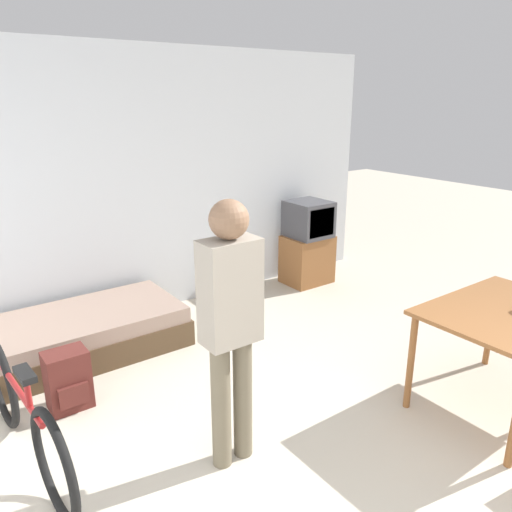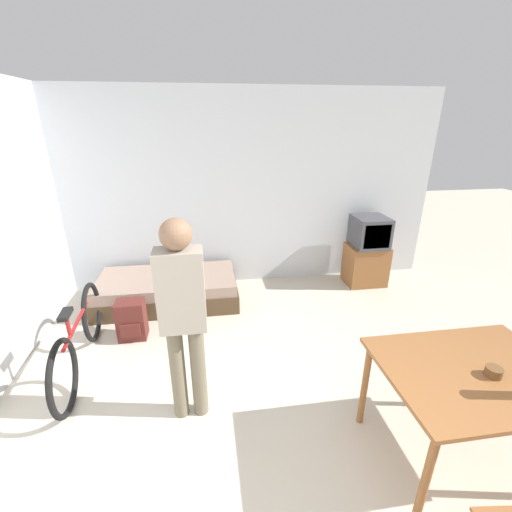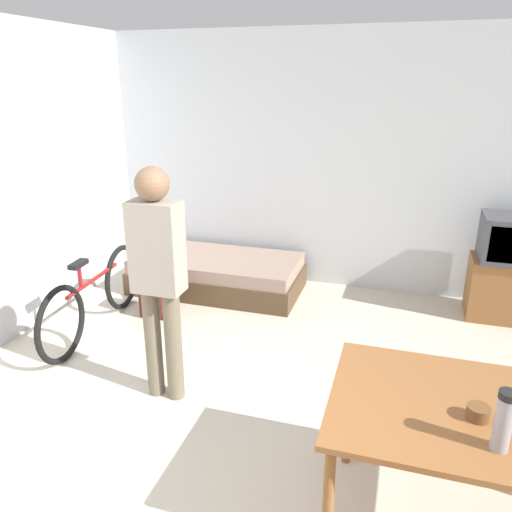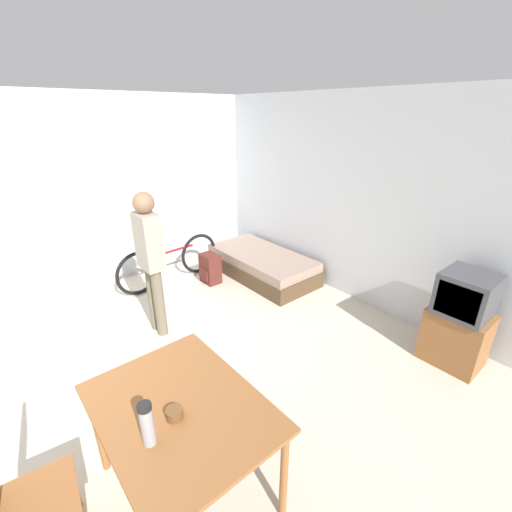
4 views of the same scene
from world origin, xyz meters
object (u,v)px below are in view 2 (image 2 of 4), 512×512
Objects in this scene: bicycle at (79,339)px; person_standing at (183,310)px; dining_table at (473,381)px; backpack at (132,320)px; tv at (367,252)px; mate_bowl at (494,372)px; daybed at (168,289)px.

person_standing is (1.06, -0.71, 0.65)m from bicycle.
dining_table is 2.03m from person_standing.
person_standing is 1.55m from backpack.
tv reaches higher than dining_table.
mate_bowl reaches higher than backpack.
mate_bowl reaches higher than dining_table.
mate_bowl is at bearing -100.66° from tv.
daybed is 3.49m from dining_table.
mate_bowl is 0.22× the size of backpack.
mate_bowl is (0.06, -0.06, 0.12)m from dining_table.
mate_bowl is at bearing -21.04° from person_standing.
person_standing is at bearing 160.01° from dining_table.
dining_table is at bearing -35.89° from backpack.
tv reaches higher than mate_bowl.
dining_table is at bearing 134.15° from mate_bowl.
backpack is (0.38, 0.46, -0.11)m from bicycle.
daybed is at bearing 66.97° from backpack.
dining_table is at bearing -25.36° from bicycle.
backpack is (-0.68, 1.17, -0.76)m from person_standing.
dining_table reaches higher than bicycle.
backpack is at bearing 50.34° from bicycle.
daybed is 1.08× the size of person_standing.
tv is at bearing 21.50° from bicycle.
bicycle is 3.38m from mate_bowl.
person_standing is at bearing -60.00° from backpack.
tv is 2.92m from mate_bowl.
tv is 10.08× the size of mate_bowl.
mate_bowl is at bearing -45.85° from dining_table.
person_standing is at bearing -33.88° from bicycle.
daybed is 1.78× the size of tv.
person_standing reaches higher than daybed.
tv is 3.82m from bicycle.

